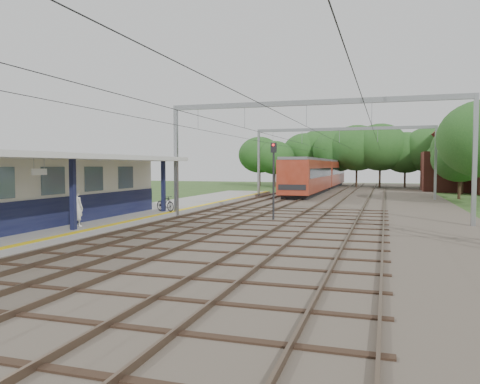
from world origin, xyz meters
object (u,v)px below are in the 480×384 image
at_px(person, 78,208).
at_px(train, 320,174).
at_px(bicycle, 165,203).
at_px(signal_post, 274,171).

xyz_separation_m(person, train, (5.94, 41.75, 0.98)).
bearing_deg(bicycle, person, -159.01).
bearing_deg(signal_post, person, -130.64).
relative_size(person, signal_post, 0.38).
xyz_separation_m(train, signal_post, (1.85, -34.10, 0.73)).
distance_m(bicycle, signal_post, 7.44).
relative_size(person, bicycle, 1.03).
bearing_deg(person, train, -84.00).
relative_size(bicycle, train, 0.05).
bearing_deg(signal_post, bicycle, -177.61).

